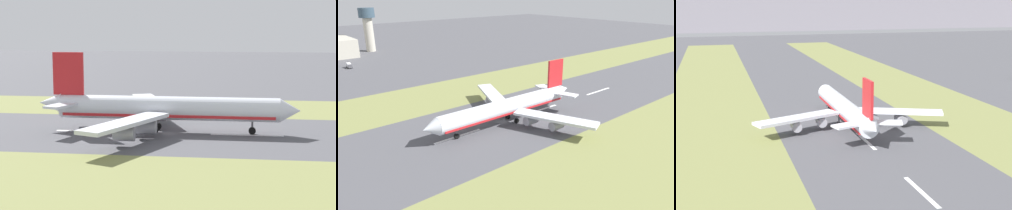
{
  "view_description": "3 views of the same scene",
  "coord_description": "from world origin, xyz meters",
  "views": [
    {
      "loc": [
        138.18,
        18.14,
        27.71
      ],
      "look_at": [
        -1.38,
        -0.17,
        7.0
      ],
      "focal_mm": 60.0,
      "sensor_mm": 36.0,
      "label": 1
    },
    {
      "loc": [
        -87.08,
        72.27,
        46.81
      ],
      "look_at": [
        -1.38,
        -0.17,
        7.0
      ],
      "focal_mm": 35.0,
      "sensor_mm": 36.0,
      "label": 2
    },
    {
      "loc": [
        -43.64,
        -150.66,
        42.99
      ],
      "look_at": [
        -1.38,
        -0.17,
        7.0
      ],
      "focal_mm": 50.0,
      "sensor_mm": 36.0,
      "label": 3
    }
  ],
  "objects": [
    {
      "name": "ground_plane",
      "position": [
        0.0,
        0.0,
        0.0
      ],
      "size": [
        800.0,
        800.0,
        0.0
      ],
      "primitive_type": "plane",
      "color": "#4C4C51"
    },
    {
      "name": "airplane_main_jet",
      "position": [
        -1.39,
        -2.08,
        6.02
      ],
      "size": [
        64.13,
        67.04,
        20.2
      ],
      "color": "silver",
      "rests_on": "ground"
    },
    {
      "name": "grass_median_west",
      "position": [
        -45.0,
        0.0,
        0.0
      ],
      "size": [
        40.0,
        600.0,
        0.01
      ],
      "primitive_type": "cube",
      "color": "olive",
      "rests_on": "ground"
    },
    {
      "name": "centreline_dash_mid",
      "position": [
        0.0,
        -20.17,
        0.01
      ],
      "size": [
        1.2,
        18.0,
        0.01
      ],
      "primitive_type": "cube",
      "color": "silver",
      "rests_on": "ground"
    },
    {
      "name": "grass_median_east",
      "position": [
        45.0,
        0.0,
        0.0
      ],
      "size": [
        40.0,
        600.0,
        0.01
      ],
      "primitive_type": "cube",
      "color": "olive",
      "rests_on": "ground"
    },
    {
      "name": "centreline_dash_far",
      "position": [
        0.0,
        19.83,
        0.01
      ],
      "size": [
        1.2,
        18.0,
        0.01
      ],
      "primitive_type": "cube",
      "color": "silver",
      "rests_on": "ground"
    }
  ]
}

